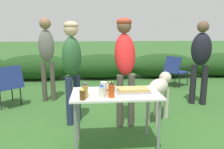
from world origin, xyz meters
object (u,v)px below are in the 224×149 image
(plate_stack, at_px, (93,92))
(mixing_bowl, at_px, (108,87))
(beer_bottle, at_px, (82,94))
(dog, at_px, (159,89))
(relish_jar, at_px, (111,87))
(spice_jar, at_px, (85,91))
(food_tray, at_px, (133,90))
(standing_person_in_red_jacket, at_px, (47,51))
(folding_table, at_px, (116,99))
(standing_person_in_gray_fleece, at_px, (201,55))
(hot_sauce_bottle, at_px, (111,90))
(camp_chair_green_behind_table, at_px, (8,84))
(mustard_bottle, at_px, (111,88))
(mayo_bottle, at_px, (102,91))
(camp_chair_near_hedge, at_px, (176,69))
(paper_cup_stack, at_px, (104,89))
(standing_person_in_dark_puffer, at_px, (125,57))
(standing_person_in_olive_jacket, at_px, (72,61))

(plate_stack, distance_m, mixing_bowl, 0.26)
(beer_bottle, relative_size, dog, 0.17)
(relish_jar, height_order, spice_jar, spice_jar)
(food_tray, xyz_separation_m, standing_person_in_red_jacket, (-1.46, 2.07, 0.33))
(folding_table, relative_size, spice_jar, 6.17)
(spice_jar, bearing_deg, standing_person_in_gray_fleece, 37.65)
(hot_sauce_bottle, distance_m, beer_bottle, 0.34)
(hot_sauce_bottle, xyz_separation_m, camp_chair_green_behind_table, (-1.90, 1.96, -0.37))
(mustard_bottle, relative_size, relish_jar, 1.17)
(dog, bearing_deg, mustard_bottle, -99.32)
(mayo_bottle, xyz_separation_m, camp_chair_near_hedge, (2.16, 3.26, -0.35))
(food_tray, distance_m, camp_chair_green_behind_table, 2.84)
(spice_jar, relative_size, standing_person_in_gray_fleece, 0.11)
(folding_table, distance_m, spice_jar, 0.45)
(paper_cup_stack, relative_size, beer_bottle, 1.19)
(folding_table, distance_m, mayo_bottle, 0.32)
(standing_person_in_dark_puffer, bearing_deg, relish_jar, -111.16)
(mixing_bowl, xyz_separation_m, mustard_bottle, (0.03, -0.23, 0.04))
(camp_chair_near_hedge, bearing_deg, spice_jar, -71.49)
(beer_bottle, relative_size, camp_chair_green_behind_table, 0.17)
(standing_person_in_red_jacket, xyz_separation_m, standing_person_in_olive_jacket, (0.63, -1.23, -0.07))
(mustard_bottle, bearing_deg, beer_bottle, -148.48)
(mixing_bowl, height_order, standing_person_in_gray_fleece, standing_person_in_gray_fleece)
(plate_stack, xyz_separation_m, mixing_bowl, (0.19, 0.17, 0.02))
(folding_table, relative_size, standing_person_in_olive_jacket, 0.67)
(plate_stack, height_order, mayo_bottle, mayo_bottle)
(mixing_bowl, distance_m, standing_person_in_gray_fleece, 2.43)
(camp_chair_green_behind_table, bearing_deg, spice_jar, -93.60)
(beer_bottle, bearing_deg, food_tray, 22.26)
(relish_jar, bearing_deg, beer_bottle, -139.41)
(paper_cup_stack, height_order, beer_bottle, paper_cup_stack)
(plate_stack, height_order, camp_chair_green_behind_table, camp_chair_green_behind_table)
(beer_bottle, xyz_separation_m, dog, (1.23, 1.08, -0.26))
(relish_jar, height_order, standing_person_in_olive_jacket, standing_person_in_olive_jacket)
(spice_jar, height_order, camp_chair_green_behind_table, spice_jar)
(folding_table, relative_size, standing_person_in_gray_fleece, 0.65)
(mixing_bowl, relative_size, standing_person_in_gray_fleece, 0.13)
(relish_jar, height_order, standing_person_in_red_jacket, standing_person_in_red_jacket)
(food_tray, bearing_deg, paper_cup_stack, -160.49)
(spice_jar, relative_size, camp_chair_near_hedge, 0.21)
(dog, height_order, camp_chair_green_behind_table, camp_chair_green_behind_table)
(mayo_bottle, height_order, camp_chair_near_hedge, mayo_bottle)
(food_tray, relative_size, plate_stack, 1.80)
(relish_jar, relative_size, camp_chair_green_behind_table, 0.16)
(folding_table, xyz_separation_m, dog, (0.82, 0.82, -0.12))
(standing_person_in_dark_puffer, bearing_deg, paper_cup_stack, -112.78)
(relish_jar, bearing_deg, standing_person_in_gray_fleece, 38.14)
(beer_bottle, distance_m, standing_person_in_gray_fleece, 2.94)
(dog, bearing_deg, relish_jar, -102.19)
(spice_jar, height_order, standing_person_in_gray_fleece, standing_person_in_gray_fleece)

